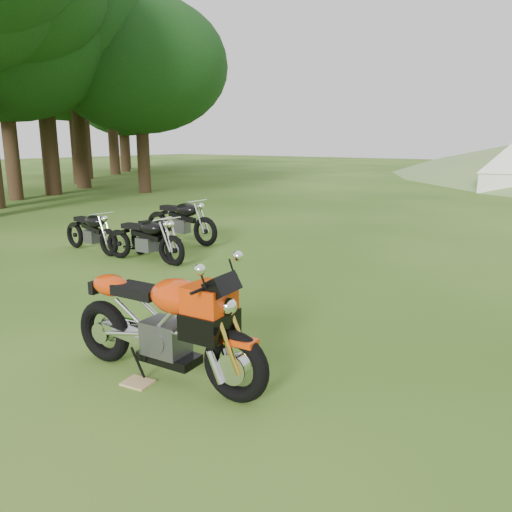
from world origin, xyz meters
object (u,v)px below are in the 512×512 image
Objects in this scene: sport_motorcycle at (163,315)px; vintage_moto_b at (91,230)px; vintage_moto_a at (144,238)px; vintage_moto_d at (181,219)px; plywood_board at (138,383)px; vintage_moto_c at (156,236)px.

vintage_moto_b is (-5.57, 3.14, -0.20)m from sport_motorcycle.
sport_motorcycle is at bearing -48.10° from vintage_moto_a.
vintage_moto_d reaches higher than vintage_moto_a.
vintage_moto_a reaches higher than plywood_board.
vintage_moto_d is (0.82, 1.86, 0.08)m from vintage_moto_b.
vintage_moto_c is (-3.90, 3.46, -0.19)m from sport_motorcycle.
vintage_moto_c is 0.88× the size of vintage_moto_d.
vintage_moto_a reaches higher than vintage_moto_b.
sport_motorcycle is 1.25× the size of vintage_moto_b.
sport_motorcycle reaches higher than vintage_moto_d.
vintage_moto_b is at bearing 173.76° from vintage_moto_a.
sport_motorcycle reaches higher than vintage_moto_c.
vintage_moto_d is at bearing 104.34° from vintage_moto_a.
vintage_moto_c reaches higher than vintage_moto_a.
vintage_moto_a is 1.60m from vintage_moto_b.
sport_motorcycle is 5.12m from vintage_moto_a.
plywood_board is 0.15× the size of vintage_moto_c.
vintage_moto_c is at bearing -62.60° from vintage_moto_d.
plywood_board is at bearing -126.87° from sport_motorcycle.
vintage_moto_c is at bearing 62.51° from vintage_moto_a.
vintage_moto_b is 1.70m from vintage_moto_c.
vintage_moto_b is (-1.59, -0.08, -0.01)m from vintage_moto_a.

